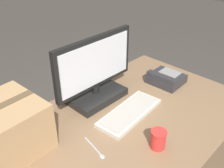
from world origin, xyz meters
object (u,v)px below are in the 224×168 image
object	(u,v)px
monitor	(95,76)
cardboard_box	(4,129)
paper_cup_right	(158,139)
desk_phone	(166,78)
spoon	(97,151)
keyboard	(130,112)

from	to	relation	value
monitor	cardboard_box	distance (m)	0.58
paper_cup_right	cardboard_box	bearing A→B (deg)	134.89
desk_phone	spoon	world-z (taller)	desk_phone
monitor	paper_cup_right	xyz separation A→B (m)	(-0.08, -0.51, -0.11)
desk_phone	monitor	bearing A→B (deg)	153.56
spoon	cardboard_box	distance (m)	0.43
desk_phone	cardboard_box	xyz separation A→B (m)	(-1.03, 0.19, 0.09)
spoon	paper_cup_right	bearing A→B (deg)	59.76
monitor	desk_phone	distance (m)	0.51
keyboard	spoon	size ratio (longest dim) A/B	2.54
monitor	paper_cup_right	distance (m)	0.53
monitor	spoon	world-z (taller)	monitor
desk_phone	paper_cup_right	xyz separation A→B (m)	(-0.53, -0.31, 0.02)
cardboard_box	monitor	bearing A→B (deg)	1.52
monitor	keyboard	size ratio (longest dim) A/B	1.29
spoon	cardboard_box	world-z (taller)	cardboard_box
monitor	cardboard_box	xyz separation A→B (m)	(-0.58, -0.02, -0.04)
spoon	keyboard	bearing A→B (deg)	113.24
monitor	keyboard	bearing A→B (deg)	-85.31
keyboard	spoon	world-z (taller)	keyboard
paper_cup_right	keyboard	bearing A→B (deg)	68.92
desk_phone	cardboard_box	size ratio (longest dim) A/B	0.63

